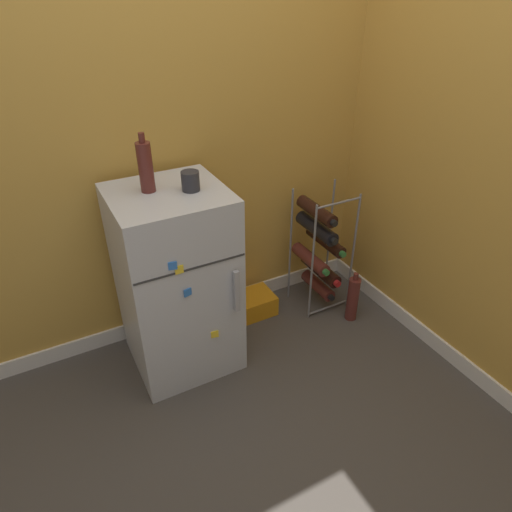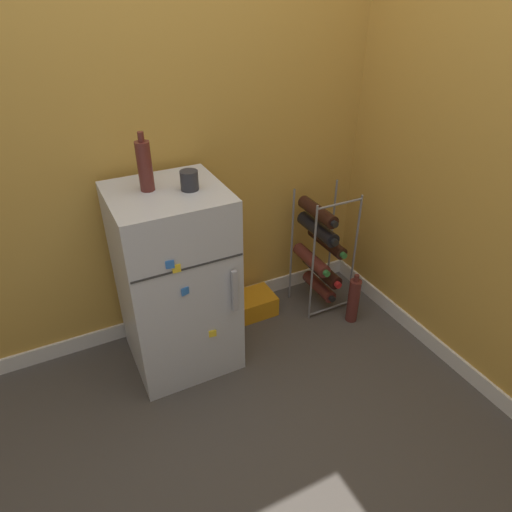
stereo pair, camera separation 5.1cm
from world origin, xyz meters
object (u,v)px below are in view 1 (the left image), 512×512
mini_fridge (177,283)px  loose_bottle_floor (353,299)px  soda_box (250,305)px  fridge_top_cup (190,181)px  fridge_top_bottle (145,167)px  wine_rack (318,250)px

mini_fridge → loose_bottle_floor: size_ratio=3.00×
soda_box → fridge_top_cup: bearing=-154.2°
mini_fridge → loose_bottle_floor: mini_fridge is taller
fridge_top_bottle → fridge_top_cup: bearing=-25.1°
fridge_top_cup → loose_bottle_floor: size_ratio=0.27×
fridge_top_cup → fridge_top_bottle: bearing=154.9°
mini_fridge → soda_box: (0.47, 0.15, -0.41)m
fridge_top_bottle → soda_box: bearing=10.9°
mini_fridge → fridge_top_bottle: fridge_top_bottle is taller
soda_box → fridge_top_cup: 1.01m
mini_fridge → fridge_top_cup: fridge_top_cup is taller
soda_box → fridge_top_bottle: (-0.53, -0.10, 0.99)m
mini_fridge → fridge_top_bottle: (-0.06, 0.04, 0.58)m
mini_fridge → fridge_top_cup: bearing=-18.3°
mini_fridge → wine_rack: bearing=3.9°
fridge_top_bottle → loose_bottle_floor: 1.39m
soda_box → fridge_top_cup: size_ratio=3.33×
loose_bottle_floor → soda_box: bearing=147.4°
soda_box → loose_bottle_floor: (0.50, -0.32, 0.08)m
mini_fridge → loose_bottle_floor: (0.97, -0.17, -0.33)m
fridge_top_bottle → loose_bottle_floor: size_ratio=0.80×
fridge_top_bottle → loose_bottle_floor: (1.03, -0.22, -0.91)m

